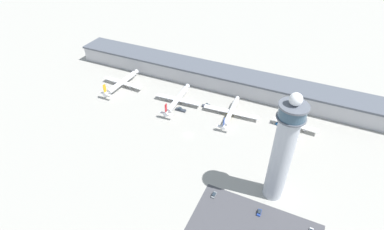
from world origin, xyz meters
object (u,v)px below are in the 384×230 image
Objects in this scene: control_tower at (283,151)px; service_truck_water at (227,117)px; airplane_gate_bravo at (177,99)px; airplane_gate_alpha at (122,82)px; airplane_gate_charlie at (231,112)px; car_red_hatchback at (214,195)px; service_truck_fuel at (181,110)px; car_white_wagon at (259,212)px; service_truck_baggage at (279,123)px; airplane_gate_delta at (296,125)px; service_truck_catering at (206,106)px.

service_truck_water is at bearing 129.83° from control_tower.
control_tower is 1.56× the size of airplane_gate_bravo.
airplane_gate_alpha is 1.01× the size of airplane_gate_bravo.
airplane_gate_charlie reaches higher than car_red_hatchback.
airplane_gate_charlie is 5.09× the size of service_truck_fuel.
airplane_gate_bravo is at bearing 147.58° from control_tower.
car_white_wagon is (41.06, -73.32, -3.06)m from airplane_gate_charlie.
airplane_gate_charlie is 35.62m from service_truck_baggage.
service_truck_water reaches higher than car_white_wagon.
control_tower reaches higher than car_white_wagon.
car_red_hatchback is at bearing -111.89° from airplane_gate_delta.
airplane_gate_charlie is 4.40m from service_truck_water.
service_truck_water reaches higher than car_red_hatchback.
car_white_wagon is (84.14, -70.95, -3.55)m from airplane_gate_bravo.
car_white_wagon is at bearing -101.47° from control_tower.
airplane_gate_alpha is 10.16× the size of car_white_wagon.
service_truck_catering is at bearing -177.68° from service_truck_baggage.
car_red_hatchback is at bearing -64.48° from service_truck_catering.
service_truck_fuel reaches higher than service_truck_catering.
car_red_hatchback is (58.40, -70.37, -3.59)m from airplane_gate_bravo.
control_tower reaches higher than service_truck_baggage.
service_truck_catering reaches higher than car_white_wagon.
airplane_gate_charlie is at bearing -174.85° from airplane_gate_delta.
control_tower is 10.65× the size of service_truck_baggage.
car_white_wagon is (25.74, -0.58, 0.05)m from car_red_hatchback.
service_truck_baggage is at bearing 9.50° from airplane_gate_charlie.
airplane_gate_alpha is at bearing -178.42° from airplane_gate_delta.
service_truck_fuel is 1.84× the size of car_red_hatchback.
service_truck_baggage is (35.03, 5.86, -2.67)m from airplane_gate_charlie.
airplane_gate_delta is (2.01, 61.97, -28.64)m from control_tower.
service_truck_water is (-1.29, -3.27, -2.66)m from airplane_gate_charlie.
airplane_gate_delta reaches higher than airplane_gate_charlie.
service_truck_fuel reaches higher than car_white_wagon.
car_red_hatchback is at bearing -152.66° from control_tower.
service_truck_fuel is at bearing 129.61° from car_red_hatchback.
service_truck_water is 1.68× the size of car_red_hatchback.
airplane_gate_alpha is 76.24m from service_truck_catering.
service_truck_water is 71.44m from car_red_hatchback.
service_truck_catering is at bearing 136.78° from control_tower.
control_tower is 1.54× the size of airplane_gate_alpha.
control_tower is 155.48m from airplane_gate_alpha.
service_truck_fuel is (-83.01, -13.94, -3.37)m from airplane_gate_delta.
service_truck_water is (-45.50, 54.54, -31.86)m from control_tower.
airplane_gate_alpha is 9.67× the size of car_red_hatchback.
airplane_gate_delta is 82.97m from car_red_hatchback.
service_truck_water is at bearing -111.59° from airplane_gate_charlie.
airplane_gate_charlie reaches higher than service_truck_catering.
airplane_gate_bravo reaches higher than car_red_hatchback.
control_tower is at bearing 27.34° from car_red_hatchback.
airplane_gate_delta reaches higher than car_red_hatchback.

